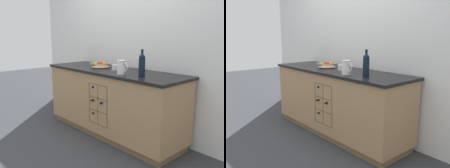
% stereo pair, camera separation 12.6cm
% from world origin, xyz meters
% --- Properties ---
extents(ground_plane, '(14.00, 14.00, 0.00)m').
position_xyz_m(ground_plane, '(0.00, 0.00, 0.00)').
color(ground_plane, '#383A3F').
extents(back_wall, '(4.56, 0.06, 2.55)m').
position_xyz_m(back_wall, '(0.00, 0.39, 1.27)').
color(back_wall, white).
rests_on(back_wall, ground_plane).
extents(kitchen_island, '(2.20, 0.70, 0.92)m').
position_xyz_m(kitchen_island, '(0.00, -0.00, 0.47)').
color(kitchen_island, brown).
rests_on(kitchen_island, ground_plane).
extents(fruit_bowl, '(0.29, 0.29, 0.09)m').
position_xyz_m(fruit_bowl, '(-0.26, 0.01, 0.96)').
color(fruit_bowl, tan).
rests_on(fruit_bowl, kitchen_island).
extents(white_pitcher, '(0.16, 0.11, 0.17)m').
position_xyz_m(white_pitcher, '(0.38, -0.19, 1.01)').
color(white_pitcher, white).
rests_on(white_pitcher, kitchen_island).
extents(ceramic_mug, '(0.11, 0.08, 0.08)m').
position_xyz_m(ceramic_mug, '(0.08, -0.01, 0.95)').
color(ceramic_mug, white).
rests_on(ceramic_mug, kitchen_island).
extents(standing_wine_bottle, '(0.08, 0.08, 0.31)m').
position_xyz_m(standing_wine_bottle, '(0.65, -0.14, 1.06)').
color(standing_wine_bottle, black).
rests_on(standing_wine_bottle, kitchen_island).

